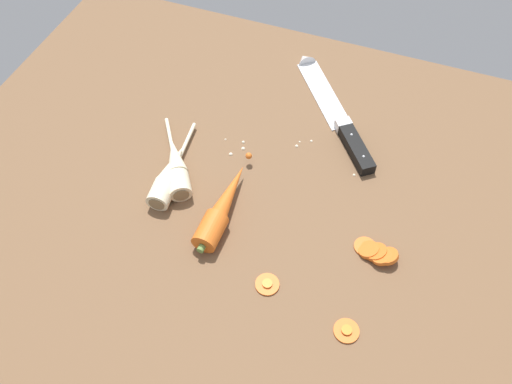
{
  "coord_description": "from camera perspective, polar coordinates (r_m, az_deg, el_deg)",
  "views": [
    {
      "loc": [
        18.71,
        -52.18,
        75.61
      ],
      "look_at": [
        0.0,
        -2.0,
        1.5
      ],
      "focal_mm": 36.75,
      "sensor_mm": 36.0,
      "label": 1
    }
  ],
  "objects": [
    {
      "name": "carrot_slice_stray_mid",
      "position": [
        0.84,
        1.23,
        -9.97
      ],
      "size": [
        3.86,
        3.86,
        0.7
      ],
      "color": "#D6601E",
      "rests_on": "ground_plane"
    },
    {
      "name": "chefs_knife",
      "position": [
        1.07,
        8.23,
        9.23
      ],
      "size": [
        23.83,
        29.57,
        4.18
      ],
      "color": "silver",
      "rests_on": "ground_plane"
    },
    {
      "name": "whole_carrot",
      "position": [
        0.89,
        -3.69,
        -1.67
      ],
      "size": [
        4.31,
        21.91,
        4.2
      ],
      "color": "#D6601E",
      "rests_on": "ground_plane"
    },
    {
      "name": "mince_crumbs",
      "position": [
        0.99,
        1.09,
        4.75
      ],
      "size": [
        25.79,
        9.07,
        0.76
      ],
      "color": "beige",
      "rests_on": "ground_plane"
    },
    {
      "name": "carrot_slice_stray_near",
      "position": [
        0.82,
        9.83,
        -14.62
      ],
      "size": [
        3.91,
        3.91,
        0.7
      ],
      "color": "#D6601E",
      "rests_on": "ground_plane"
    },
    {
      "name": "parsnip_mid_left",
      "position": [
        0.94,
        -9.38,
        1.84
      ],
      "size": [
        5.24,
        20.39,
        4.0
      ],
      "color": "beige",
      "rests_on": "ground_plane"
    },
    {
      "name": "ground_plane",
      "position": [
        0.95,
        0.42,
        -0.32
      ],
      "size": [
        120.0,
        90.0,
        4.0
      ],
      "primitive_type": "cube",
      "color": "brown"
    },
    {
      "name": "carrot_slice_stack",
      "position": [
        0.88,
        12.88,
        -6.37
      ],
      "size": [
        7.46,
        4.96,
        3.02
      ],
      "color": "#D6601E",
      "rests_on": "ground_plane"
    },
    {
      "name": "parsnip_front",
      "position": [
        0.95,
        -8.72,
        2.65
      ],
      "size": [
        12.8,
        17.4,
        4.0
      ],
      "color": "beige",
      "rests_on": "ground_plane"
    }
  ]
}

